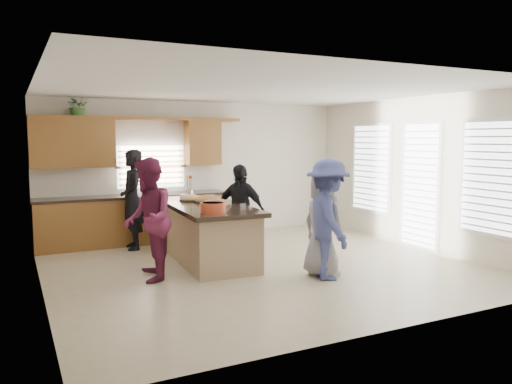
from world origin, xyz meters
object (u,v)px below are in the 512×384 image
island (207,233)px  salad_bowl (213,207)px  woman_right_back (328,219)px  woman_right_front (323,225)px  woman_left_back (132,200)px  woman_left_front (240,211)px  woman_left_mid (148,219)px

island → salad_bowl: salad_bowl is taller
woman_right_back → woman_right_front: (0.01, 0.14, -0.11)m
woman_left_back → woman_left_front: size_ratio=1.15×
island → woman_left_back: woman_left_back is taller
woman_right_front → island: bearing=22.4°
island → woman_left_front: size_ratio=1.72×
woman_left_front → woman_right_front: size_ratio=1.04×
woman_right_back → woman_right_front: woman_right_back is taller
salad_bowl → woman_right_back: (1.42, -0.92, -0.15)m
woman_left_mid → woman_right_back: (2.35, -1.08, -0.01)m
salad_bowl → woman_right_back: woman_right_back is taller
woman_left_mid → woman_left_front: bearing=122.9°
salad_bowl → woman_left_front: woman_left_front is taller
woman_left_mid → salad_bowl: bearing=91.6°
woman_left_mid → woman_right_back: woman_left_mid is taller
salad_bowl → woman_left_back: woman_left_back is taller
salad_bowl → woman_left_back: size_ratio=0.21×
salad_bowl → woman_left_back: 2.43m
woman_right_front → woman_left_mid: bearing=55.8°
woman_right_back → woman_right_front: size_ratio=1.14×
woman_left_back → woman_right_back: 3.86m
woman_left_back → woman_left_front: (1.49, -1.48, -0.12)m
woman_left_back → woman_right_front: 3.76m
salad_bowl → woman_left_front: size_ratio=0.24×
island → woman_left_front: (0.58, -0.07, 0.35)m
island → woman_right_front: (1.19, -1.70, 0.32)m
woman_left_front → woman_right_back: size_ratio=0.91×
salad_bowl → woman_left_mid: woman_left_mid is taller
woman_left_front → island: bearing=-134.7°
woman_left_back → woman_left_front: bearing=46.4°
woman_right_back → woman_left_back: bearing=47.8°
island → woman_left_mid: 1.47m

